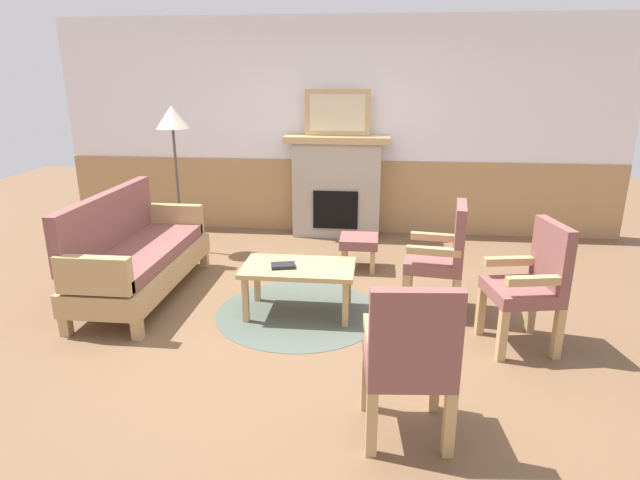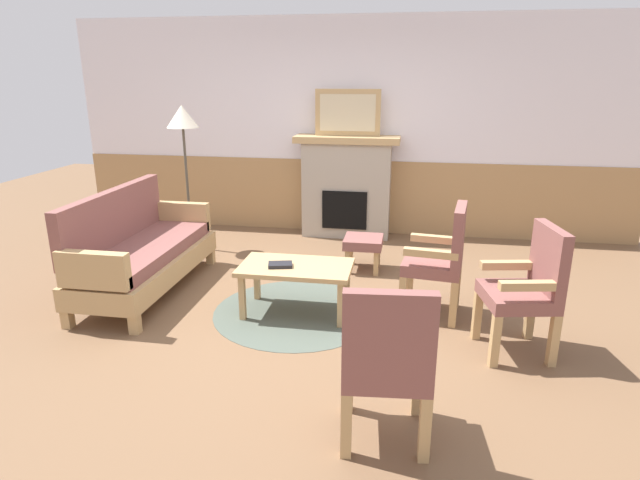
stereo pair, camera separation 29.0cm
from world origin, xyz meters
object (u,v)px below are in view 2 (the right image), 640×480
Objects in this scene: floor_lamp_by_couch at (183,126)px; couch at (141,252)px; footstool at (363,244)px; armchair_front_left at (387,358)px; framed_picture at (348,113)px; armchair_near_fireplace at (528,285)px; armchair_by_window_left at (442,256)px; book_on_table at (280,265)px; fireplace at (347,186)px; coffee_table at (296,271)px.

couch is at bearing -86.45° from floor_lamp_by_couch.
armchair_front_left is (0.37, -2.77, 0.25)m from footstool.
framed_picture is 0.82× the size of armchair_near_fireplace.
floor_lamp_by_couch is (-2.86, 1.40, 0.91)m from armchair_by_window_left.
book_on_table is 0.51× the size of footstool.
fireplace is 0.91m from framed_picture.
armchair_front_left is (0.71, -4.00, -1.02)m from framed_picture.
framed_picture is at bearing 105.24° from footstool.
footstool is (0.60, 1.22, -0.17)m from book_on_table.
floor_lamp_by_couch is (-3.46, 1.96, 0.91)m from armchair_near_fireplace.
framed_picture is 2.70m from book_on_table.
book_on_table is at bearing -156.94° from coffee_table.
armchair_near_fireplace is (1.68, -2.79, -0.11)m from fireplace.
couch is 1.84× the size of armchair_front_left.
armchair_by_window_left is (1.09, -2.23, -1.02)m from framed_picture.
armchair_by_window_left is at bearing 9.30° from book_on_table.
book_on_table is 0.21× the size of armchair_front_left.
armchair_by_window_left is at bearing 136.88° from armchair_near_fireplace.
framed_picture reaches higher than coffee_table.
floor_lamp_by_couch is (-0.08, 1.34, 1.05)m from couch.
fireplace reaches higher than armchair_near_fireplace.
couch reaches higher than footstool.
couch is 3.03m from armchair_front_left.
floor_lamp_by_couch reaches higher than fireplace.
floor_lamp_by_couch is at bearing 150.46° from armchair_near_fireplace.
footstool is 0.41× the size of armchair_by_window_left.
armchair_front_left is 4.13m from floor_lamp_by_couch.
framed_picture is at bearing 121.06° from armchair_near_fireplace.
armchair_front_left is at bearing -79.92° from fireplace.
floor_lamp_by_couch is at bearing 132.95° from book_on_table.
armchair_by_window_left is 1.00× the size of armchair_front_left.
couch is at bearing 178.78° from armchair_by_window_left.
couch is at bearing 168.90° from book_on_table.
couch is at bearing 142.77° from armchair_front_left.
framed_picture reaches higher than floor_lamp_by_couch.
couch and armchair_front_left have the same top height.
coffee_table is 0.98× the size of armchair_front_left.
fireplace is 2.77m from couch.
framed_picture is at bearing 90.00° from fireplace.
floor_lamp_by_couch reaches higher than coffee_table.
framed_picture is at bearing 100.08° from armchair_front_left.
footstool is 2.07m from armchair_near_fireplace.
floor_lamp_by_couch is (-1.64, 1.57, 1.06)m from coffee_table.
footstool is 0.41× the size of armchair_front_left.
armchair_front_left reaches higher than coffee_table.
armchair_near_fireplace is at bearing 51.43° from armchair_front_left.
fireplace is at bearing 105.25° from footstool.
fireplace is 3.26m from armchair_near_fireplace.
book_on_table is 0.21× the size of armchair_near_fireplace.
armchair_front_left is at bearing -82.29° from footstool.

